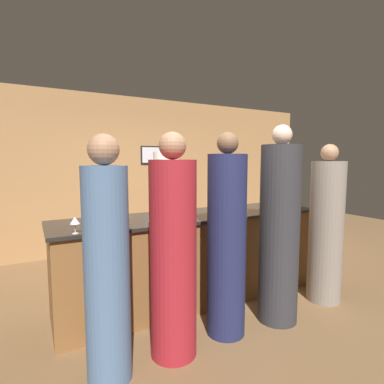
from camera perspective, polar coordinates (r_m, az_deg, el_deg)
name	(u,v)px	position (r m, az deg, el deg)	size (l,w,h in m)	color
ground_plane	(195,298)	(3.79, 0.53, -19.57)	(14.00, 14.00, 0.00)	brown
back_wall	(131,174)	(5.69, -11.48, 3.44)	(8.00, 0.08, 2.80)	#A37547
bar_counter	(195,257)	(3.60, 0.54, -12.22)	(3.16, 0.81, 1.02)	brown
bartender	(167,211)	(4.32, -4.85, -3.65)	(0.36, 0.36, 1.97)	silver
guest_0	(227,242)	(2.83, 6.59, -9.53)	(0.36, 0.36, 1.89)	#1E234C
guest_1	(107,268)	(2.32, -15.89, -13.82)	(0.33, 0.33, 1.82)	#4C6B93
guest_2	(279,232)	(3.16, 16.26, -7.34)	(0.40, 0.40, 1.98)	#2D2D33
guest_3	(326,230)	(3.81, 24.17, -6.55)	(0.38, 0.38, 1.82)	gray
guest_4	(173,255)	(2.52, -3.61, -11.87)	(0.39, 0.39, 1.86)	maroon
wine_bottle_0	(160,209)	(3.20, -6.17, -3.20)	(0.07, 0.07, 0.27)	black
wine_glass_0	(297,200)	(4.10, 19.31, -1.42)	(0.08, 0.08, 0.15)	silver
wine_glass_1	(270,200)	(3.86, 14.69, -1.52)	(0.07, 0.07, 0.17)	silver
wine_glass_2	(75,221)	(2.72, -21.43, -5.14)	(0.08, 0.08, 0.14)	silver
wine_glass_3	(237,202)	(3.78, 8.55, -1.82)	(0.07, 0.07, 0.15)	silver
wine_glass_4	(227,203)	(3.51, 6.72, -2.08)	(0.07, 0.07, 0.17)	silver
wine_glass_5	(286,198)	(4.25, 17.52, -1.02)	(0.06, 0.06, 0.17)	silver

